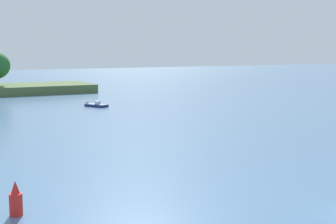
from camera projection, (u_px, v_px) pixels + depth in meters
small_motorboat at (96, 105)px, 75.19m from camera, size 3.00×3.97×0.91m
channel_buoy_red at (16, 201)px, 25.85m from camera, size 0.70×0.70×1.90m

